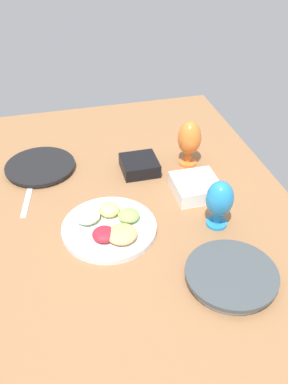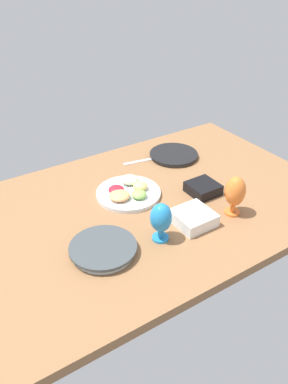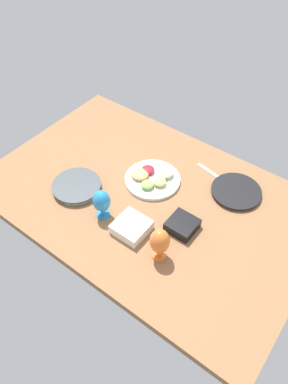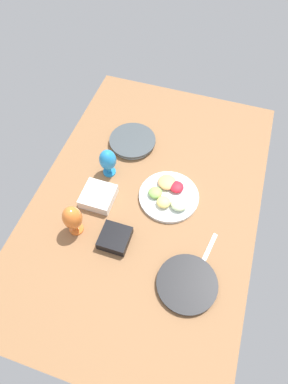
{
  "view_description": "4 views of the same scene",
  "coord_description": "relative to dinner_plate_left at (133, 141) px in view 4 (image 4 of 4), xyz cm",
  "views": [
    {
      "loc": [
        -97.79,
        22.66,
        85.92
      ],
      "look_at": [
        2.73,
        -2.82,
        7.1
      ],
      "focal_mm": 39.49,
      "sensor_mm": 36.0,
      "label": 1
    },
    {
      "loc": [
        -76.27,
        -114.73,
        94.81
      ],
      "look_at": [
        -3.01,
        -1.15,
        7.1
      ],
      "focal_mm": 36.5,
      "sensor_mm": 36.0,
      "label": 2
    },
    {
      "loc": [
        72.26,
        -98.5,
        135.9
      ],
      "look_at": [
        0.96,
        -4.38,
        7.1
      ],
      "focal_mm": 34.53,
      "sensor_mm": 36.0,
      "label": 3
    },
    {
      "loc": [
        77.5,
        23.7,
        130.61
      ],
      "look_at": [
        0.89,
        -1.04,
        7.1
      ],
      "focal_mm": 30.28,
      "sensor_mm": 36.0,
      "label": 4
    }
  ],
  "objects": [
    {
      "name": "hurricane_glass_orange",
      "position": [
        55.92,
        -7.27,
        8.59
      ],
      "size": [
        8.43,
        8.43,
        17.22
      ],
      "color": "orange",
      "rests_on": "ground_plane"
    },
    {
      "name": "fruit_platter",
      "position": [
        26.85,
        27.44,
        0.21
      ],
      "size": [
        28.42,
        28.42,
        5.4
      ],
      "color": "silver",
      "rests_on": "ground_plane"
    },
    {
      "name": "fork_by_right_plate",
      "position": [
        48.03,
        50.93,
        -1.34
      ],
      "size": [
        18.03,
        5.0,
        0.6
      ],
      "primitive_type": "cube",
      "rotation": [
        0.0,
        0.0,
        -0.18
      ],
      "color": "silver",
      "rests_on": "ground_plane"
    },
    {
      "name": "square_bowl_black",
      "position": [
        55.66,
        11.11,
        0.98
      ],
      "size": [
        12.63,
        12.63,
        4.72
      ],
      "color": "black",
      "rests_on": "ground_plane"
    },
    {
      "name": "ground_plane",
      "position": [
        31.17,
        17.78,
        -3.64
      ],
      "size": [
        160.0,
        104.0,
        4.0
      ],
      "primitive_type": "cube",
      "color": "#8C603D"
    },
    {
      "name": "square_bowl_white",
      "position": [
        38.14,
        -3.82,
        1.21
      ],
      "size": [
        14.68,
        14.68,
        5.13
      ],
      "color": "white",
      "rests_on": "ground_plane"
    },
    {
      "name": "hurricane_glass_blue",
      "position": [
        21.72,
        -4.76,
        7.74
      ],
      "size": [
        8.28,
        8.28,
        15.74
      ],
      "color": "#2382C5",
      "rests_on": "ground_plane"
    },
    {
      "name": "dinner_plate_left",
      "position": [
        0.0,
        0.0,
        0.0
      ],
      "size": [
        24.46,
        24.46,
        3.16
      ],
      "color": "silver",
      "rests_on": "ground_plane"
    },
    {
      "name": "dinner_plate_right",
      "position": [
        65.16,
        45.65,
        -0.54
      ],
      "size": [
        24.93,
        24.93,
        2.13
      ],
      "color": "#4C4C51",
      "rests_on": "ground_plane"
    }
  ]
}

